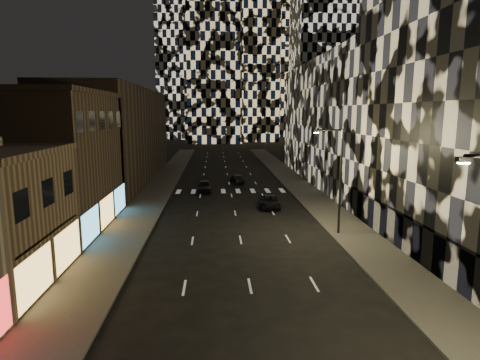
{
  "coord_description": "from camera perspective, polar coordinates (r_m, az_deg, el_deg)",
  "views": [
    {
      "loc": [
        -2.05,
        -3.04,
        10.52
      ],
      "look_at": [
        -0.39,
        23.51,
        6.0
      ],
      "focal_mm": 30.0,
      "sensor_mm": 36.0,
      "label": 1
    }
  ],
  "objects": [
    {
      "name": "sidewalk_left",
      "position": [
        54.64,
        -11.88,
        -1.59
      ],
      "size": [
        4.0,
        120.0,
        0.15
      ],
      "primitive_type": "cube",
      "color": "#47443F",
      "rests_on": "ground"
    },
    {
      "name": "sidewalk_right",
      "position": [
        55.38,
        9.06,
        -1.36
      ],
      "size": [
        4.0,
        120.0,
        0.15
      ],
      "primitive_type": "cube",
      "color": "#47443F",
      "rests_on": "ground"
    },
    {
      "name": "curb_left",
      "position": [
        54.37,
        -9.69,
        -1.58
      ],
      "size": [
        0.2,
        120.0,
        0.15
      ],
      "primitive_type": "cube",
      "color": "#4C4C47",
      "rests_on": "ground"
    },
    {
      "name": "curb_right",
      "position": [
        54.96,
        6.92,
        -1.39
      ],
      "size": [
        0.2,
        120.0,
        0.15
      ],
      "primitive_type": "cube",
      "color": "#4C4C47",
      "rests_on": "ground"
    },
    {
      "name": "retail_brown",
      "position": [
        39.74,
        -25.67,
        2.16
      ],
      "size": [
        10.0,
        15.0,
        12.0
      ],
      "primitive_type": "cube",
      "color": "#4B3A2A",
      "rests_on": "ground"
    },
    {
      "name": "retail_filler_left",
      "position": [
        64.88,
        -16.99,
        6.11
      ],
      "size": [
        10.0,
        40.0,
        14.0
      ],
      "primitive_type": "cube",
      "color": "#4B3A2A",
      "rests_on": "ground"
    },
    {
      "name": "midrise_base",
      "position": [
        32.33,
        23.14,
        -7.36
      ],
      "size": [
        0.6,
        25.0,
        3.0
      ],
      "primitive_type": "cube",
      "color": "#383838",
      "rests_on": "ground"
    },
    {
      "name": "midrise_filler_right",
      "position": [
        63.98,
        16.75,
        7.87
      ],
      "size": [
        16.0,
        40.0,
        18.0
      ],
      "primitive_type": "cube",
      "color": "#232326",
      "rests_on": "ground"
    },
    {
      "name": "tower_center_low",
      "position": [
        147.74,
        -3.77,
        24.11
      ],
      "size": [
        18.0,
        18.0,
        95.0
      ],
      "primitive_type": "cube",
      "color": "black",
      "rests_on": "ground"
    },
    {
      "name": "streetlight_far",
      "position": [
        35.02,
        13.75,
        0.88
      ],
      "size": [
        2.55,
        0.25,
        9.0
      ],
      "color": "black",
      "rests_on": "sidewalk_right"
    },
    {
      "name": "car_dark_midlane",
      "position": [
        53.62,
        -5.07,
        -0.88
      ],
      "size": [
        1.98,
        4.58,
        1.54
      ],
      "primitive_type": "imported",
      "rotation": [
        0.0,
        0.0,
        -0.04
      ],
      "color": "black",
      "rests_on": "ground"
    },
    {
      "name": "car_dark_oncoming",
      "position": [
        60.47,
        -0.38,
        0.22
      ],
      "size": [
        2.23,
        4.45,
        1.24
      ],
      "primitive_type": "imported",
      "rotation": [
        0.0,
        0.0,
        3.26
      ],
      "color": "black",
      "rests_on": "ground"
    },
    {
      "name": "car_dark_rightlane",
      "position": [
        44.68,
        4.3,
        -3.13
      ],
      "size": [
        2.68,
        4.99,
        1.33
      ],
      "primitive_type": "imported",
      "rotation": [
        0.0,
        0.0,
        -0.1
      ],
      "color": "black",
      "rests_on": "ground"
    }
  ]
}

